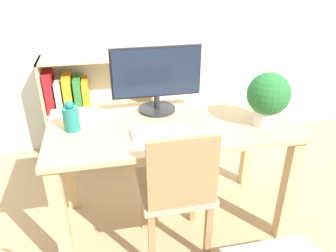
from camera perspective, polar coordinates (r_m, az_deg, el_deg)
ground_plane at (r=2.32m, az=0.53°, el=-15.78°), size 10.00×10.00×0.00m
desk at (r=1.96m, az=0.60°, el=-2.94°), size 1.41×0.67×0.74m
monitor at (r=1.97m, az=-2.03°, el=8.62°), size 0.54×0.23×0.40m
keyboard at (r=1.77m, az=-1.25°, el=-1.11°), size 0.32×0.14×0.02m
vase at (r=1.86m, az=-16.52°, el=1.43°), size 0.09×0.09×0.18m
potted_plant at (r=1.89m, az=17.05°, el=4.88°), size 0.24×0.24×0.31m
chair at (r=1.83m, az=1.55°, el=-10.76°), size 0.40×0.40×0.85m
bookshelf at (r=2.88m, az=-14.87°, el=3.00°), size 0.90×0.28×0.88m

